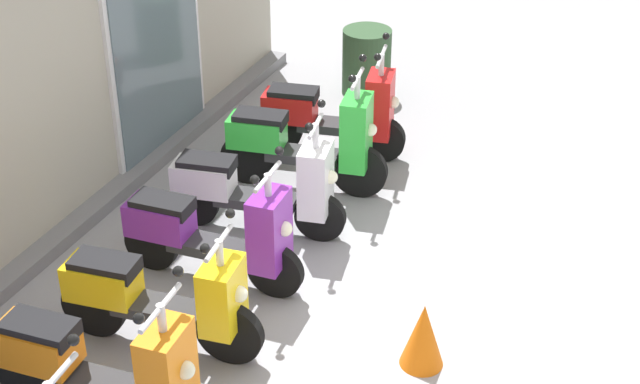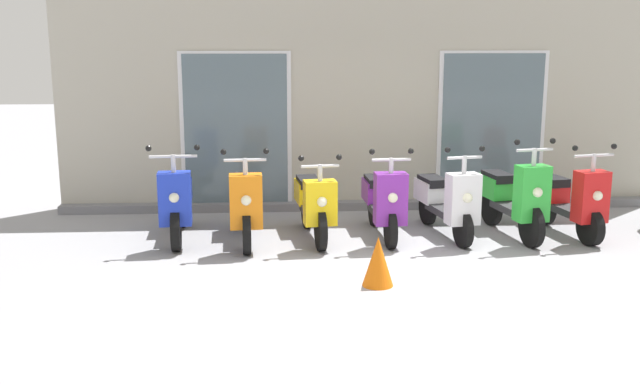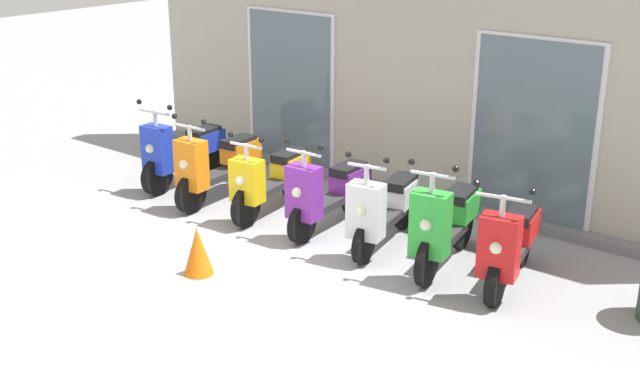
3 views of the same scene
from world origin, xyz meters
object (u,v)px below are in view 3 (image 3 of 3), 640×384
(scooter_white, at_px, (384,207))
(scooter_green, at_px, (445,222))
(scooter_yellow, at_px, (271,178))
(scooter_red, at_px, (510,243))
(traffic_cone, at_px, (198,251))
(scooter_purple, at_px, (328,191))
(scooter_blue, at_px, (183,151))
(scooter_orange, at_px, (217,165))

(scooter_white, xyz_separation_m, scooter_green, (0.84, -0.08, 0.05))
(scooter_yellow, bearing_deg, scooter_red, -0.34)
(scooter_green, bearing_deg, traffic_cone, -138.03)
(scooter_yellow, bearing_deg, scooter_purple, 1.96)
(traffic_cone, bearing_deg, scooter_yellow, 107.54)
(scooter_white, height_order, scooter_red, scooter_red)
(scooter_white, bearing_deg, scooter_blue, 179.27)
(scooter_green, distance_m, traffic_cone, 2.64)
(scooter_purple, xyz_separation_m, scooter_white, (0.81, 0.00, -0.01))
(scooter_white, bearing_deg, scooter_yellow, -178.89)
(scooter_red, bearing_deg, scooter_blue, 178.90)
(scooter_blue, distance_m, scooter_green, 4.22)
(scooter_blue, height_order, scooter_orange, scooter_blue)
(scooter_blue, bearing_deg, scooter_yellow, -2.56)
(scooter_orange, bearing_deg, scooter_white, 3.05)
(scooter_orange, height_order, scooter_white, scooter_orange)
(scooter_blue, relative_size, scooter_purple, 1.02)
(scooter_blue, relative_size, scooter_white, 1.01)
(scooter_blue, distance_m, traffic_cone, 2.95)
(scooter_blue, distance_m, scooter_yellow, 1.70)
(scooter_purple, bearing_deg, scooter_red, -1.18)
(scooter_blue, distance_m, scooter_red, 4.96)
(scooter_orange, relative_size, traffic_cone, 3.06)
(scooter_purple, xyz_separation_m, scooter_red, (2.39, -0.05, -0.01))
(scooter_green, bearing_deg, scooter_red, 2.41)
(scooter_red, xyz_separation_m, traffic_cone, (-2.69, -1.79, -0.21))
(scooter_yellow, xyz_separation_m, scooter_red, (3.26, -0.02, -0.00))
(scooter_yellow, bearing_deg, scooter_green, -1.14)
(scooter_orange, relative_size, scooter_red, 1.07)
(scooter_blue, bearing_deg, scooter_red, -1.10)
(scooter_blue, height_order, scooter_red, scooter_blue)
(scooter_purple, relative_size, traffic_cone, 3.01)
(traffic_cone, bearing_deg, scooter_green, 41.97)
(scooter_white, bearing_deg, traffic_cone, -121.24)
(scooter_purple, bearing_deg, scooter_yellow, -178.04)
(scooter_blue, height_order, scooter_purple, scooter_blue)
(scooter_green, bearing_deg, scooter_blue, 178.29)
(scooter_green, relative_size, scooter_red, 1.08)
(scooter_purple, xyz_separation_m, scooter_green, (1.65, -0.08, 0.04))
(scooter_purple, relative_size, scooter_red, 1.06)
(scooter_purple, height_order, scooter_red, scooter_red)
(scooter_orange, xyz_separation_m, scooter_green, (3.37, 0.05, 0.02))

